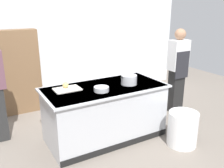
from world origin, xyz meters
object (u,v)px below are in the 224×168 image
mixing_bowl (101,89)px  trash_bin (183,129)px  stock_pot (129,80)px  onion (65,85)px  person_chef (178,69)px  bookshelf (11,73)px

mixing_bowl → trash_bin: (1.10, -0.66, -0.66)m
mixing_bowl → trash_bin: 1.44m
stock_pot → trash_bin: stock_pot is taller
onion → trash_bin: size_ratio=0.17×
trash_bin → person_chef: 1.49m
mixing_bowl → person_chef: person_chef is taller
mixing_bowl → trash_bin: mixing_bowl is taller
person_chef → stock_pot: bearing=116.1°
stock_pot → trash_bin: bearing=-54.1°
stock_pot → mixing_bowl: (-0.56, -0.08, -0.04)m
stock_pot → person_chef: size_ratio=0.19×
onion → mixing_bowl: 0.57m
trash_bin → bookshelf: size_ratio=0.33×
mixing_bowl → trash_bin: size_ratio=0.41×
person_chef → bookshelf: bearing=75.5°
mixing_bowl → bookshelf: 2.21m
onion → stock_pot: stock_pot is taller
trash_bin → bookshelf: bookshelf is taller
person_chef → trash_bin: bearing=155.0°
onion → stock_pot: (1.00, -0.28, 0.01)m
stock_pot → trash_bin: (0.54, -0.75, -0.70)m
mixing_bowl → person_chef: (1.94, 0.39, -0.02)m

